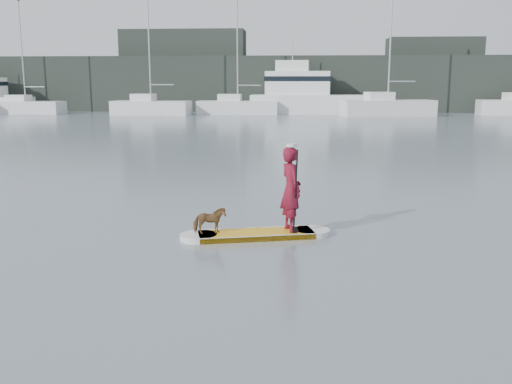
# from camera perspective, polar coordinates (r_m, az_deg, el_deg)

# --- Properties ---
(ground) EXTENTS (140.00, 140.00, 0.00)m
(ground) POSITION_cam_1_polar(r_m,az_deg,el_deg) (12.99, -10.40, -4.04)
(ground) COLOR slate
(ground) RESTS_ON ground
(paddleboard) EXTENTS (3.23, 1.39, 0.12)m
(paddleboard) POSITION_cam_1_polar(r_m,az_deg,el_deg) (12.43, 0.00, -4.26)
(paddleboard) COLOR gold
(paddleboard) RESTS_ON ground
(paddler) EXTENTS (0.67, 0.79, 1.84)m
(paddler) POSITION_cam_1_polar(r_m,az_deg,el_deg) (12.35, 3.52, 0.29)
(paddler) COLOR maroon
(paddler) RESTS_ON paddleboard
(white_cap) EXTENTS (0.22, 0.22, 0.07)m
(white_cap) POSITION_cam_1_polar(r_m,az_deg,el_deg) (12.21, 3.57, 4.70)
(white_cap) COLOR silver
(white_cap) RESTS_ON paddler
(dog) EXTENTS (0.74, 0.51, 0.57)m
(dog) POSITION_cam_1_polar(r_m,az_deg,el_deg) (12.22, -4.67, -2.88)
(dog) COLOR brown
(dog) RESTS_ON paddleboard
(paddle) EXTENTS (0.10, 0.30, 2.00)m
(paddle) POSITION_cam_1_polar(r_m,az_deg,el_deg) (12.16, 3.95, -1.05)
(paddle) COLOR black
(paddle) RESTS_ON ground
(sailboat_b) EXTENTS (8.02, 3.02, 11.66)m
(sailboat_b) POSITION_cam_1_polar(r_m,az_deg,el_deg) (64.15, -22.06, 8.00)
(sailboat_b) COLOR silver
(sailboat_b) RESTS_ON ground
(sailboat_c) EXTENTS (7.89, 3.11, 11.10)m
(sailboat_c) POSITION_cam_1_polar(r_m,az_deg,el_deg) (58.26, -10.51, 8.39)
(sailboat_c) COLOR silver
(sailboat_c) RESTS_ON ground
(sailboat_d) EXTENTS (8.17, 2.64, 11.98)m
(sailboat_d) POSITION_cam_1_polar(r_m,az_deg,el_deg) (58.43, -1.91, 8.61)
(sailboat_d) COLOR silver
(sailboat_d) RESTS_ON ground
(sailboat_e) EXTENTS (9.18, 4.61, 12.74)m
(sailboat_e) POSITION_cam_1_polar(r_m,az_deg,el_deg) (56.50, 12.95, 8.31)
(sailboat_e) COLOR silver
(sailboat_e) RESTS_ON ground
(motor_yacht_a) EXTENTS (12.03, 4.30, 7.11)m
(motor_yacht_a) POSITION_cam_1_polar(r_m,az_deg,el_deg) (59.50, 4.84, 9.72)
(motor_yacht_a) COLOR silver
(motor_yacht_a) RESTS_ON ground
(shore_mass) EXTENTS (90.00, 6.00, 6.00)m
(shore_mass) POSITION_cam_1_polar(r_m,az_deg,el_deg) (65.20, 1.46, 10.75)
(shore_mass) COLOR black
(shore_mass) RESTS_ON ground
(shore_building_west) EXTENTS (14.00, 4.00, 9.00)m
(shore_building_west) POSITION_cam_1_polar(r_m,az_deg,el_deg) (67.45, -7.20, 11.96)
(shore_building_west) COLOR black
(shore_building_west) RESTS_ON ground
(shore_building_east) EXTENTS (10.00, 4.00, 8.00)m
(shore_building_east) POSITION_cam_1_polar(r_m,az_deg,el_deg) (67.75, 17.20, 11.13)
(shore_building_east) COLOR black
(shore_building_east) RESTS_ON ground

